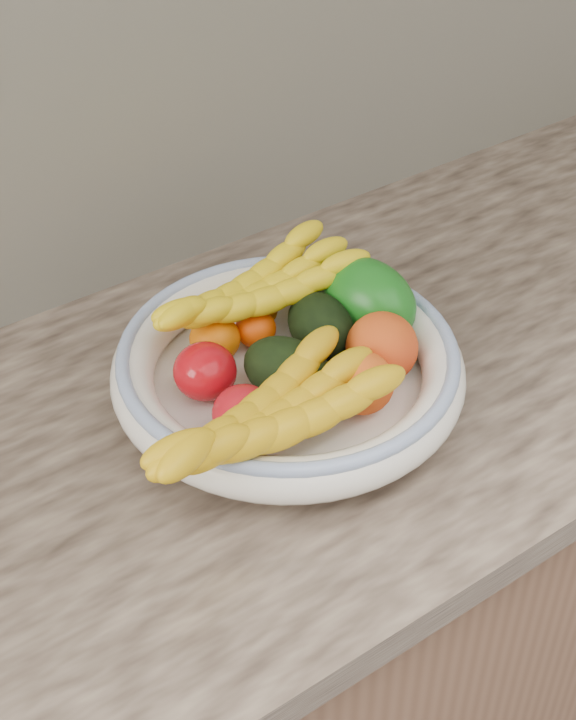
# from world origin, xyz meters

# --- Properties ---
(kitchen_counter) EXTENTS (2.44, 0.66, 1.40)m
(kitchen_counter) POSITION_xyz_m (0.00, 1.69, 0.46)
(kitchen_counter) COLOR brown
(kitchen_counter) RESTS_ON ground
(fruit_bowl) EXTENTS (0.39, 0.39, 0.08)m
(fruit_bowl) POSITION_xyz_m (0.00, 1.66, 0.95)
(fruit_bowl) COLOR white
(fruit_bowl) RESTS_ON kitchen_counter
(clementine_back_left) EXTENTS (0.06, 0.06, 0.05)m
(clementine_back_left) POSITION_xyz_m (-0.04, 1.75, 0.95)
(clementine_back_left) COLOR orange
(clementine_back_left) RESTS_ON fruit_bowl
(clementine_back_right) EXTENTS (0.07, 0.07, 0.05)m
(clementine_back_right) POSITION_xyz_m (0.03, 1.77, 0.95)
(clementine_back_right) COLOR #DC6704
(clementine_back_right) RESTS_ON fruit_bowl
(clementine_back_mid) EXTENTS (0.05, 0.05, 0.04)m
(clementine_back_mid) POSITION_xyz_m (0.01, 1.73, 0.95)
(clementine_back_mid) COLOR #EC4B04
(clementine_back_mid) RESTS_ON fruit_bowl
(tomato_left) EXTENTS (0.08, 0.08, 0.06)m
(tomato_left) POSITION_xyz_m (-0.09, 1.69, 0.96)
(tomato_left) COLOR #B40A12
(tomato_left) RESTS_ON fruit_bowl
(tomato_near_left) EXTENTS (0.09, 0.09, 0.06)m
(tomato_near_left) POSITION_xyz_m (-0.09, 1.61, 0.96)
(tomato_near_left) COLOR red
(tomato_near_left) RESTS_ON fruit_bowl
(avocado_center) EXTENTS (0.11, 0.12, 0.07)m
(avocado_center) POSITION_xyz_m (-0.01, 1.64, 0.96)
(avocado_center) COLOR black
(avocado_center) RESTS_ON fruit_bowl
(avocado_right) EXTENTS (0.08, 0.11, 0.07)m
(avocado_right) POSITION_xyz_m (0.06, 1.68, 0.96)
(avocado_right) COLOR black
(avocado_right) RESTS_ON fruit_bowl
(green_mango) EXTENTS (0.13, 0.15, 0.11)m
(green_mango) POSITION_xyz_m (0.13, 1.68, 0.98)
(green_mango) COLOR #105811
(green_mango) RESTS_ON fruit_bowl
(peach_front) EXTENTS (0.08, 0.08, 0.07)m
(peach_front) POSITION_xyz_m (0.04, 1.58, 0.97)
(peach_front) COLOR orange
(peach_front) RESTS_ON fruit_bowl
(peach_right) EXTENTS (0.09, 0.09, 0.08)m
(peach_right) POSITION_xyz_m (0.09, 1.61, 0.97)
(peach_right) COLOR orange
(peach_right) RESTS_ON fruit_bowl
(banana_bunch_back) EXTENTS (0.29, 0.12, 0.08)m
(banana_bunch_back) POSITION_xyz_m (0.02, 1.75, 0.99)
(banana_bunch_back) COLOR yellow
(banana_bunch_back) RESTS_ON fruit_bowl
(banana_bunch_front) EXTENTS (0.33, 0.17, 0.09)m
(banana_bunch_front) POSITION_xyz_m (-0.09, 1.57, 0.98)
(banana_bunch_front) COLOR yellow
(banana_bunch_front) RESTS_ON fruit_bowl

